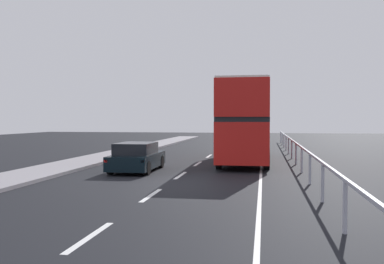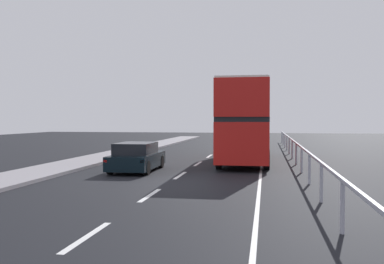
{
  "view_description": "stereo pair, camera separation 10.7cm",
  "coord_description": "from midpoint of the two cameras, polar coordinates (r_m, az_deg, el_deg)",
  "views": [
    {
      "loc": [
        3.58,
        -16.22,
        2.47
      ],
      "look_at": [
        -0.02,
        5.0,
        1.81
      ],
      "focal_mm": 39.65,
      "sensor_mm": 36.0,
      "label": 1
    },
    {
      "loc": [
        3.68,
        -16.2,
        2.47
      ],
      "look_at": [
        -0.02,
        5.0,
        1.81
      ],
      "focal_mm": 39.65,
      "sensor_mm": 36.0,
      "label": 2
    }
  ],
  "objects": [
    {
      "name": "bridge_side_railing",
      "position": [
        25.31,
        13.42,
        -1.7
      ],
      "size": [
        0.1,
        42.0,
        1.2
      ],
      "color": "#ABACBA",
      "rests_on": "ground"
    },
    {
      "name": "hatchback_car_near",
      "position": [
        20.23,
        -7.57,
        -3.4
      ],
      "size": [
        1.95,
        4.23,
        1.36
      ],
      "rotation": [
        0.0,
        0.0,
        0.02
      ],
      "color": "black",
      "rests_on": "ground"
    },
    {
      "name": "near_sidewalk_kerb",
      "position": [
        19.2,
        -22.01,
        -5.55
      ],
      "size": [
        2.61,
        80.0,
        0.14
      ],
      "primitive_type": "cube",
      "color": "gray",
      "rests_on": "ground"
    },
    {
      "name": "ground_plane",
      "position": [
        16.8,
        -3.0,
        -6.86
      ],
      "size": [
        74.88,
        120.0,
        0.1
      ],
      "primitive_type": "cube",
      "color": "black"
    },
    {
      "name": "double_decker_bus_red",
      "position": [
        24.71,
        7.06,
        1.54
      ],
      "size": [
        2.7,
        10.88,
        4.46
      ],
      "rotation": [
        0.0,
        0.0,
        0.01
      ],
      "color": "#B61714",
      "rests_on": "ground"
    },
    {
      "name": "lane_paint_markings",
      "position": [
        24.53,
        6.08,
        -4.02
      ],
      "size": [
        3.61,
        46.0,
        0.01
      ],
      "color": "silver",
      "rests_on": "ground"
    }
  ]
}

